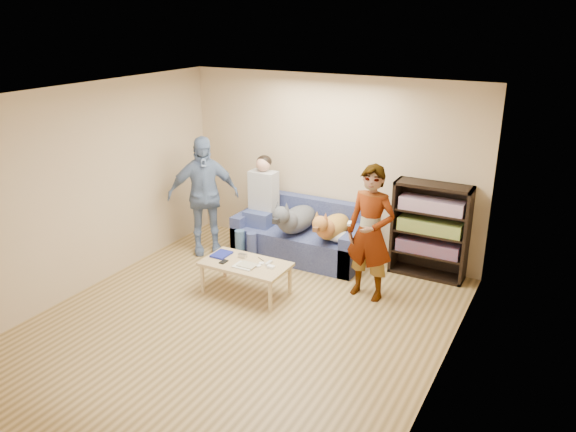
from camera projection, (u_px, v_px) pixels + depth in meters
The scene contains 27 objects.
ground at pixel (239, 325), 6.47m from camera, with size 5.00×5.00×0.00m, color olive.
ceiling at pixel (231, 97), 5.58m from camera, with size 5.00×5.00×0.00m, color white.
wall_back at pixel (331, 166), 8.09m from camera, with size 4.50×4.50×0.00m, color tan.
wall_front at pixel (40, 328), 3.95m from camera, with size 4.50×4.50×0.00m, color tan.
wall_left at pixel (85, 190), 7.02m from camera, with size 5.00×5.00×0.00m, color tan.
wall_right at pixel (446, 261), 5.02m from camera, with size 5.00×5.00×0.00m, color tan.
blanket at pixel (339, 236), 7.70m from camera, with size 0.37×0.32×0.13m, color #A8A8AD.
person_standing_right at pixel (370, 233), 6.85m from camera, with size 0.62×0.41×1.70m, color slate.
person_standing_left at pixel (203, 195), 8.17m from camera, with size 1.03×0.43×1.76m, color #7687BD.
held_controller at pixel (349, 223), 6.72m from camera, with size 0.04×0.12×0.03m, color white.
notebook_blue at pixel (221, 254), 7.28m from camera, with size 0.20×0.26×0.03m, color navy.
papers at pixel (245, 266), 6.96m from camera, with size 0.26×0.20×0.01m, color silver.
magazine at pixel (247, 265), 6.96m from camera, with size 0.22×0.17×0.01m, color #B4AA90.
camera_silver at pixel (243, 256), 7.21m from camera, with size 0.11×0.06×0.05m, color #B5B6BA.
controller_a at pixel (269, 263), 7.02m from camera, with size 0.04×0.13×0.03m, color silver.
controller_b at pixel (271, 267), 6.92m from camera, with size 0.09×0.06×0.03m, color white.
headphone_cup_a at pixel (258, 266), 6.96m from camera, with size 0.07×0.07×0.02m, color white.
headphone_cup_b at pixel (262, 263), 7.02m from camera, with size 0.07×0.07×0.02m, color white.
pen_orange at pixel (237, 267), 6.94m from camera, with size 0.01×0.01×0.14m, color gold.
pen_black at pixel (261, 259), 7.16m from camera, with size 0.01×0.01×0.14m, color black.
wallet at pixel (224, 262), 7.08m from camera, with size 0.07×0.12×0.01m, color black.
sofa at pixel (302, 238), 8.22m from camera, with size 1.90×0.85×0.82m.
person_seated at pixel (260, 202), 8.22m from camera, with size 0.40×0.73×1.47m.
dog_gray at pixel (295, 219), 7.95m from camera, with size 0.40×1.24×0.58m.
dog_tan at pixel (331, 227), 7.74m from camera, with size 0.35×1.14×0.51m.
coffee_table at pixel (246, 266), 7.08m from camera, with size 1.10×0.60×0.42m.
bookshelf at pixel (430, 228), 7.47m from camera, with size 1.00×0.34×1.30m.
Camera 1 is at (3.17, -4.70, 3.40)m, focal length 35.00 mm.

